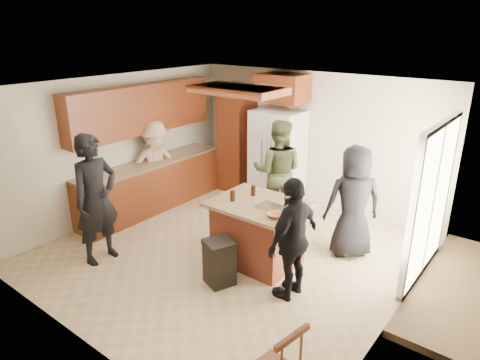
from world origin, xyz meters
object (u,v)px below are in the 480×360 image
Objects in this scene: person_front_left at (96,199)px; kitchen_island at (258,232)px; person_behind_right at (353,202)px; refrigerator at (277,157)px; trash_bin at (219,262)px; person_side_right at (293,239)px; person_behind_left at (278,171)px; person_counter at (156,165)px.

person_front_left is 2.34m from kitchen_island.
person_behind_right is at bearing 46.59° from kitchen_island.
person_front_left is 1.06× the size of refrigerator.
person_behind_right is at bearing 60.12° from trash_bin.
person_side_right is (2.68, 0.95, -0.15)m from person_front_left.
person_side_right is (-0.15, -1.43, -0.05)m from person_behind_right.
person_behind_left reaches higher than refrigerator.
kitchen_island is (0.57, -1.38, -0.43)m from person_behind_left.
person_front_left is 3.52m from refrigerator.
person_counter is at bearing -3.48° from person_behind_left.
person_behind_right is at bearing -27.47° from refrigerator.
kitchen_island is at bearing -112.85° from person_side_right.
person_front_left reaches higher than trash_bin.
refrigerator is at bearing -83.97° from person_behind_left.
person_behind_right reaches higher than person_side_right.
refrigerator is at bearing 116.43° from kitchen_island.
person_behind_right is 2.15m from trash_bin.
trash_bin is at bearing -71.28° from refrigerator.
refrigerator is (1.62, 1.61, 0.07)m from person_counter.
trash_bin is at bearing -72.42° from person_front_left.
person_front_left is at bearing 37.35° from person_behind_left.
person_behind_right is 0.94× the size of refrigerator.
trash_bin is at bearing 18.06° from person_behind_right.
person_counter is 1.30× the size of kitchen_island.
person_behind_left is 2.27m from person_side_right.
refrigerator reaches higher than kitchen_island.
person_front_left is 1.98m from person_counter.
person_side_right is at bearing -70.87° from person_front_left.
person_side_right is 1.08m from trash_bin.
person_counter reaches higher than trash_bin.
person_counter is 2.64× the size of trash_bin.
refrigerator is at bearing -139.77° from person_side_right.
refrigerator is at bearing 108.72° from trash_bin.
kitchen_island is 2.03× the size of trash_bin.
trash_bin is at bearing 75.69° from person_behind_left.
person_side_right is 2.54× the size of trash_bin.
person_counter is at bearing -100.54° from person_side_right.
person_front_left is at bearing -67.09° from person_side_right.
person_behind_right is 1.32× the size of kitchen_island.
person_counter is (-2.07, -0.93, -0.07)m from person_behind_left.
person_behind_left is 1.00× the size of refrigerator.
person_front_left is at bearing -136.35° from person_counter.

